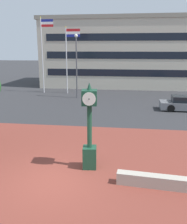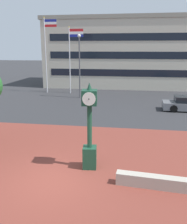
{
  "view_description": "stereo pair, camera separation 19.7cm",
  "coord_description": "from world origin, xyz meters",
  "px_view_note": "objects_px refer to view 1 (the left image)",
  "views": [
    {
      "loc": [
        2.89,
        -8.94,
        5.34
      ],
      "look_at": [
        1.52,
        1.3,
        2.68
      ],
      "focal_mm": 39.8,
      "sensor_mm": 36.0,
      "label": 1
    },
    {
      "loc": [
        3.09,
        -8.92,
        5.34
      ],
      "look_at": [
        1.52,
        1.3,
        2.68
      ],
      "focal_mm": 39.8,
      "sensor_mm": 36.0,
      "label": 2
    }
  ],
  "objects_px": {
    "car_street_near": "(186,104)",
    "street_lamp_post": "(76,60)",
    "flagpole_secondary": "(68,54)",
    "street_clock": "(90,131)",
    "flagpole_primary": "(43,50)",
    "civic_building": "(131,52)"
  },
  "relations": [
    {
      "from": "car_street_near",
      "to": "street_lamp_post",
      "type": "distance_m",
      "value": 12.02
    },
    {
      "from": "flagpole_secondary",
      "to": "street_lamp_post",
      "type": "distance_m",
      "value": 3.24
    },
    {
      "from": "flagpole_secondary",
      "to": "street_clock",
      "type": "bearing_deg",
      "value": -74.15
    },
    {
      "from": "flagpole_primary",
      "to": "flagpole_secondary",
      "type": "xyz_separation_m",
      "value": [
        3.02,
        -0.0,
        -0.47
      ]
    },
    {
      "from": "flagpole_secondary",
      "to": "civic_building",
      "type": "height_order",
      "value": "civic_building"
    },
    {
      "from": "car_street_near",
      "to": "civic_building",
      "type": "height_order",
      "value": "civic_building"
    },
    {
      "from": "street_clock",
      "to": "civic_building",
      "type": "height_order",
      "value": "civic_building"
    },
    {
      "from": "flagpole_primary",
      "to": "flagpole_secondary",
      "type": "distance_m",
      "value": 3.05
    },
    {
      "from": "street_clock",
      "to": "flagpole_secondary",
      "type": "xyz_separation_m",
      "value": [
        -5.39,
        18.99,
        2.87
      ]
    },
    {
      "from": "street_lamp_post",
      "to": "car_street_near",
      "type": "bearing_deg",
      "value": -22.18
    },
    {
      "from": "street_clock",
      "to": "flagpole_primary",
      "type": "bearing_deg",
      "value": 108.06
    },
    {
      "from": "street_clock",
      "to": "civic_building",
      "type": "relative_size",
      "value": 0.16
    },
    {
      "from": "street_lamp_post",
      "to": "civic_building",
      "type": "bearing_deg",
      "value": 62.72
    },
    {
      "from": "street_lamp_post",
      "to": "flagpole_primary",
      "type": "bearing_deg",
      "value": 148.66
    },
    {
      "from": "street_lamp_post",
      "to": "flagpole_secondary",
      "type": "bearing_deg",
      "value": 119.33
    },
    {
      "from": "flagpole_secondary",
      "to": "street_lamp_post",
      "type": "height_order",
      "value": "flagpole_secondary"
    },
    {
      "from": "flagpole_secondary",
      "to": "civic_building",
      "type": "distance_m",
      "value": 11.43
    },
    {
      "from": "street_clock",
      "to": "car_street_near",
      "type": "bearing_deg",
      "value": 54.33
    },
    {
      "from": "flagpole_primary",
      "to": "street_lamp_post",
      "type": "distance_m",
      "value": 5.46
    },
    {
      "from": "flagpole_primary",
      "to": "street_lamp_post",
      "type": "height_order",
      "value": "flagpole_primary"
    },
    {
      "from": "flagpole_secondary",
      "to": "civic_building",
      "type": "bearing_deg",
      "value": 49.19
    },
    {
      "from": "street_clock",
      "to": "flagpole_secondary",
      "type": "relative_size",
      "value": 0.51
    }
  ]
}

